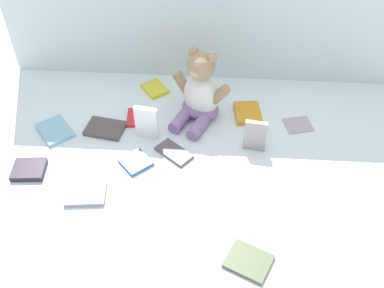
{
  "coord_description": "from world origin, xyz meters",
  "views": [
    {
      "loc": [
        0.08,
        -1.13,
        1.11
      ],
      "look_at": [
        0.01,
        -0.1,
        0.1
      ],
      "focal_mm": 42.41,
      "sensor_mm": 36.0,
      "label": 1
    }
  ],
  "objects_px": {
    "book_case_0": "(155,89)",
    "book_case_3": "(298,124)",
    "teddy_bear": "(200,94)",
    "book_case_8": "(248,113)",
    "book_case_1": "(147,123)",
    "book_case_9": "(29,169)",
    "book_case_10": "(86,193)",
    "book_case_6": "(255,135)",
    "book_case_2": "(105,128)",
    "book_case_5": "(55,130)",
    "book_case_7": "(141,118)",
    "book_case_11": "(174,152)",
    "book_case_4": "(136,162)",
    "book_case_12": "(248,261)"
  },
  "relations": [
    {
      "from": "book_case_3",
      "to": "book_case_1",
      "type": "bearing_deg",
      "value": 85.67
    },
    {
      "from": "book_case_7",
      "to": "book_case_5",
      "type": "bearing_deg",
      "value": -167.01
    },
    {
      "from": "book_case_5",
      "to": "book_case_6",
      "type": "xyz_separation_m",
      "value": [
        0.71,
        -0.03,
        0.05
      ]
    },
    {
      "from": "book_case_2",
      "to": "book_case_12",
      "type": "bearing_deg",
      "value": -125.47
    },
    {
      "from": "book_case_1",
      "to": "book_case_9",
      "type": "relative_size",
      "value": 1.26
    },
    {
      "from": "book_case_2",
      "to": "book_case_4",
      "type": "distance_m",
      "value": 0.21
    },
    {
      "from": "book_case_9",
      "to": "book_case_5",
      "type": "bearing_deg",
      "value": -14.05
    },
    {
      "from": "book_case_1",
      "to": "book_case_6",
      "type": "relative_size",
      "value": 1.16
    },
    {
      "from": "book_case_3",
      "to": "book_case_7",
      "type": "distance_m",
      "value": 0.58
    },
    {
      "from": "book_case_1",
      "to": "book_case_9",
      "type": "bearing_deg",
      "value": -142.28
    },
    {
      "from": "teddy_bear",
      "to": "book_case_7",
      "type": "relative_size",
      "value": 2.76
    },
    {
      "from": "book_case_10",
      "to": "book_case_6",
      "type": "bearing_deg",
      "value": -70.65
    },
    {
      "from": "book_case_3",
      "to": "book_case_10",
      "type": "bearing_deg",
      "value": 103.76
    },
    {
      "from": "book_case_0",
      "to": "book_case_6",
      "type": "height_order",
      "value": "book_case_6"
    },
    {
      "from": "teddy_bear",
      "to": "book_case_8",
      "type": "distance_m",
      "value": 0.2
    },
    {
      "from": "book_case_5",
      "to": "book_case_11",
      "type": "xyz_separation_m",
      "value": [
        0.44,
        -0.08,
        -0.0
      ]
    },
    {
      "from": "book_case_1",
      "to": "book_case_6",
      "type": "bearing_deg",
      "value": 5.92
    },
    {
      "from": "book_case_3",
      "to": "book_case_8",
      "type": "bearing_deg",
      "value": 61.39
    },
    {
      "from": "book_case_8",
      "to": "teddy_bear",
      "type": "bearing_deg",
      "value": 177.34
    },
    {
      "from": "book_case_1",
      "to": "book_case_9",
      "type": "height_order",
      "value": "book_case_1"
    },
    {
      "from": "book_case_3",
      "to": "book_case_10",
      "type": "distance_m",
      "value": 0.79
    },
    {
      "from": "book_case_0",
      "to": "book_case_4",
      "type": "height_order",
      "value": "book_case_0"
    },
    {
      "from": "book_case_0",
      "to": "book_case_3",
      "type": "bearing_deg",
      "value": 125.94
    },
    {
      "from": "book_case_0",
      "to": "book_case_5",
      "type": "bearing_deg",
      "value": 2.76
    },
    {
      "from": "book_case_5",
      "to": "book_case_12",
      "type": "height_order",
      "value": "book_case_5"
    },
    {
      "from": "book_case_0",
      "to": "book_case_4",
      "type": "distance_m",
      "value": 0.4
    },
    {
      "from": "teddy_bear",
      "to": "book_case_11",
      "type": "bearing_deg",
      "value": -86.27
    },
    {
      "from": "book_case_0",
      "to": "book_case_11",
      "type": "bearing_deg",
      "value": 71.07
    },
    {
      "from": "book_case_1",
      "to": "book_case_2",
      "type": "relative_size",
      "value": 0.97
    },
    {
      "from": "book_case_7",
      "to": "book_case_12",
      "type": "bearing_deg",
      "value": -60.43
    },
    {
      "from": "book_case_7",
      "to": "book_case_8",
      "type": "xyz_separation_m",
      "value": [
        0.39,
        0.05,
        0.0
      ]
    },
    {
      "from": "book_case_11",
      "to": "book_case_8",
      "type": "bearing_deg",
      "value": 170.05
    },
    {
      "from": "book_case_8",
      "to": "book_case_7",
      "type": "bearing_deg",
      "value": -179.93
    },
    {
      "from": "book_case_0",
      "to": "book_case_8",
      "type": "xyz_separation_m",
      "value": [
        0.36,
        -0.13,
        0.0
      ]
    },
    {
      "from": "book_case_7",
      "to": "book_case_12",
      "type": "height_order",
      "value": "same"
    },
    {
      "from": "book_case_10",
      "to": "book_case_8",
      "type": "bearing_deg",
      "value": -56.77
    },
    {
      "from": "teddy_bear",
      "to": "book_case_9",
      "type": "xyz_separation_m",
      "value": [
        -0.54,
        -0.32,
        -0.09
      ]
    },
    {
      "from": "book_case_2",
      "to": "book_case_8",
      "type": "xyz_separation_m",
      "value": [
        0.51,
        0.12,
        0.0
      ]
    },
    {
      "from": "book_case_0",
      "to": "book_case_11",
      "type": "distance_m",
      "value": 0.36
    },
    {
      "from": "book_case_7",
      "to": "book_case_11",
      "type": "height_order",
      "value": "book_case_7"
    },
    {
      "from": "book_case_0",
      "to": "book_case_12",
      "type": "height_order",
      "value": "book_case_0"
    },
    {
      "from": "book_case_0",
      "to": "book_case_9",
      "type": "distance_m",
      "value": 0.58
    },
    {
      "from": "book_case_2",
      "to": "book_case_0",
      "type": "bearing_deg",
      "value": -21.55
    },
    {
      "from": "book_case_5",
      "to": "book_case_11",
      "type": "distance_m",
      "value": 0.44
    },
    {
      "from": "book_case_10",
      "to": "book_case_0",
      "type": "bearing_deg",
      "value": -21.23
    },
    {
      "from": "teddy_bear",
      "to": "book_case_2",
      "type": "height_order",
      "value": "teddy_bear"
    },
    {
      "from": "book_case_9",
      "to": "book_case_12",
      "type": "bearing_deg",
      "value": -117.17
    },
    {
      "from": "book_case_10",
      "to": "book_case_11",
      "type": "height_order",
      "value": "book_case_10"
    },
    {
      "from": "book_case_10",
      "to": "book_case_4",
      "type": "bearing_deg",
      "value": -49.07
    },
    {
      "from": "book_case_0",
      "to": "book_case_9",
      "type": "bearing_deg",
      "value": 15.69
    }
  ]
}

